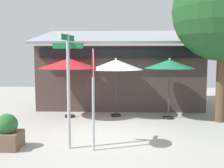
% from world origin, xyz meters
% --- Properties ---
extents(ground_plane, '(28.00, 28.00, 0.10)m').
position_xyz_m(ground_plane, '(0.00, 0.00, -0.05)').
color(ground_plane, '#9E9B93').
extents(cafe_building, '(8.56, 4.85, 4.19)m').
position_xyz_m(cafe_building, '(0.38, 5.82, 1.66)').
color(cafe_building, '#473833').
rests_on(cafe_building, ground).
extents(street_sign_post, '(0.90, 0.95, 3.25)m').
position_xyz_m(street_sign_post, '(-1.01, -1.42, 1.99)').
color(street_sign_post, '#A8AAB2').
rests_on(street_sign_post, ground).
extents(stop_sign, '(0.14, 0.84, 2.86)m').
position_xyz_m(stop_sign, '(-0.30, -1.54, 2.02)').
color(stop_sign, '#A8AAB2').
rests_on(stop_sign, ground).
extents(patio_umbrella_crimson_left, '(2.60, 2.60, 2.62)m').
position_xyz_m(patio_umbrella_crimson_left, '(-1.79, 2.61, 2.32)').
color(patio_umbrella_crimson_left, black).
rests_on(patio_umbrella_crimson_left, ground).
extents(patio_umbrella_ivory_center, '(2.34, 2.34, 2.57)m').
position_xyz_m(patio_umbrella_ivory_center, '(0.22, 2.85, 2.26)').
color(patio_umbrella_ivory_center, black).
rests_on(patio_umbrella_ivory_center, ground).
extents(patio_umbrella_forest_green_right, '(2.08, 2.08, 2.56)m').
position_xyz_m(patio_umbrella_forest_green_right, '(2.46, 2.48, 2.29)').
color(patio_umbrella_forest_green_right, black).
rests_on(patio_umbrella_forest_green_right, ground).
extents(sidewalk_planter, '(0.76, 0.76, 1.01)m').
position_xyz_m(sidewalk_planter, '(-2.79, -1.47, 0.45)').
color(sidewalk_planter, brown).
rests_on(sidewalk_planter, ground).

